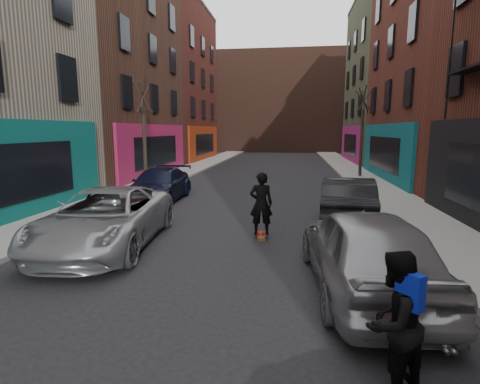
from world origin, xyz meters
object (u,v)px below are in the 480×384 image
(tree_left_far, at_px, (144,125))
(skateboarder, at_px, (261,204))
(pedestrian, at_px, (393,322))
(parked_left_end, at_px, (159,185))
(parked_right_far, at_px, (365,249))
(parked_right_end, at_px, (347,200))
(parked_left_far, at_px, (106,218))
(skateboard, at_px, (261,236))
(tree_right_far, at_px, (362,124))

(tree_left_far, xyz_separation_m, skateboarder, (7.10, -8.86, -2.36))
(tree_left_far, relative_size, pedestrian, 3.67)
(parked_left_end, xyz_separation_m, pedestrian, (7.07, -11.36, 0.17))
(parked_right_far, xyz_separation_m, skateboarder, (-2.30, 3.41, 0.17))
(parked_left_end, height_order, pedestrian, pedestrian)
(parked_left_end, xyz_separation_m, skateboarder, (4.96, -5.04, 0.30))
(parked_right_end, relative_size, pedestrian, 2.68)
(parked_right_end, distance_m, skateboarder, 3.57)
(parked_left_far, height_order, skateboarder, skateboarder)
(parked_left_end, xyz_separation_m, skateboard, (4.96, -5.04, -0.67))
(parked_left_far, distance_m, pedestrian, 7.92)
(tree_left_far, relative_size, parked_right_far, 1.30)
(parked_left_far, height_order, parked_right_far, parked_right_far)
(parked_left_end, bearing_deg, parked_left_far, -83.66)
(tree_right_far, height_order, parked_left_far, tree_right_far)
(parked_right_far, bearing_deg, tree_right_far, -103.76)
(parked_left_far, height_order, skateboard, parked_left_far)
(skateboarder, bearing_deg, tree_right_far, -117.36)
(parked_left_far, xyz_separation_m, skateboard, (4.10, 1.38, -0.73))
(parked_right_far, bearing_deg, parked_right_end, -98.98)
(tree_right_far, bearing_deg, tree_left_far, -154.18)
(tree_right_far, xyz_separation_m, skateboarder, (-5.30, -14.86, -2.51))
(parked_left_end, relative_size, parked_right_far, 0.99)
(tree_left_far, relative_size, skateboarder, 3.52)
(parked_right_end, bearing_deg, parked_right_far, 91.71)
(skateboard, bearing_deg, parked_left_end, 126.82)
(parked_left_end, height_order, parked_right_far, parked_right_far)
(parked_left_end, distance_m, parked_right_end, 8.20)
(parked_left_far, xyz_separation_m, parked_right_far, (6.40, -2.02, 0.07))
(parked_right_far, relative_size, skateboard, 6.25)
(tree_right_far, xyz_separation_m, parked_left_far, (-9.40, -16.24, -2.75))
(pedestrian, bearing_deg, skateboard, -111.57)
(parked_left_far, relative_size, parked_right_far, 1.13)
(tree_right_far, relative_size, parked_right_end, 1.43)
(parked_left_far, relative_size, skateboard, 7.05)
(tree_right_far, height_order, skateboard, tree_right_far)
(tree_right_far, bearing_deg, parked_right_far, -99.33)
(tree_left_far, distance_m, tree_right_far, 13.78)
(parked_left_far, bearing_deg, parked_left_end, 92.14)
(skateboarder, height_order, pedestrian, skateboarder)
(parked_right_end, height_order, skateboard, parked_right_end)
(tree_right_far, height_order, pedestrian, tree_right_far)
(parked_right_far, distance_m, pedestrian, 2.91)
(parked_right_far, bearing_deg, skateboarder, -60.36)
(tree_left_far, relative_size, parked_left_far, 1.15)
(parked_right_end, bearing_deg, parked_left_far, 34.28)
(parked_left_end, xyz_separation_m, parked_right_end, (7.72, -2.78, 0.06))
(skateboard, distance_m, skateboarder, 0.97)
(pedestrian, bearing_deg, tree_right_far, -138.61)
(parked_right_far, height_order, skateboard, parked_right_far)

